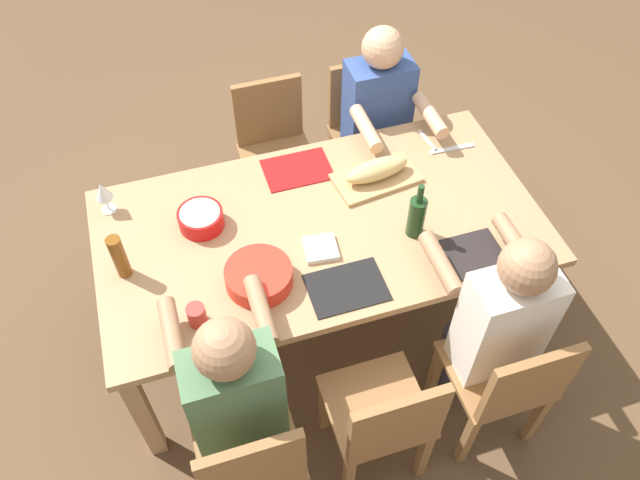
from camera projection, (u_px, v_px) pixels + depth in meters
ground_plane at (320, 314)px, 3.39m from camera, size 8.00×8.00×0.00m
dining_table at (320, 235)px, 2.87m from camera, size 1.98×1.05×0.74m
chair_far_right at (366, 127)px, 3.63m from camera, size 0.40×0.40×0.85m
diner_far_right at (380, 117)px, 3.35m from camera, size 0.41×0.53×1.20m
chair_far_center at (275, 146)px, 3.53m from camera, size 0.40×0.40×0.85m
chair_near_right at (507, 382)px, 2.60m from camera, size 0.40×0.40×0.85m
diner_near_right at (497, 318)px, 2.55m from camera, size 0.41×0.53×1.20m
chair_near_center at (384, 420)px, 2.50m from camera, size 0.40×0.40×0.85m
chair_near_left at (251, 461)px, 2.40m from camera, size 0.40×0.40×0.85m
diner_near_left at (234, 393)px, 2.34m from camera, size 0.41×0.53×1.20m
serving_bowl_pasta at (201, 218)px, 2.78m from camera, size 0.20×0.20×0.08m
serving_bowl_greens at (259, 275)px, 2.58m from camera, size 0.28×0.28×0.08m
cutting_board at (376, 178)px, 2.99m from camera, size 0.42×0.27×0.02m
bread_loaf at (377, 170)px, 2.94m from camera, size 0.33×0.15×0.09m
wine_bottle at (417, 216)px, 2.70m from camera, size 0.08×0.08×0.29m
beer_bottle at (119, 257)px, 2.56m from camera, size 0.06×0.06×0.22m
wine_glass at (103, 192)px, 2.78m from camera, size 0.08×0.08×0.17m
fork_far_right at (428, 141)px, 3.16m from camera, size 0.04×0.17×0.01m
placemat_far_center at (297, 169)px, 3.03m from camera, size 0.32×0.23×0.01m
placemat_near_right at (467, 256)px, 2.70m from camera, size 0.32×0.23×0.01m
placemat_near_center at (347, 287)px, 2.59m from camera, size 0.32×0.23×0.01m
cup_near_left at (197, 315)px, 2.45m from camera, size 0.07×0.07×0.09m
carving_knife at (452, 149)px, 3.13m from camera, size 0.23×0.04×0.01m
napkin_stack at (321, 249)px, 2.71m from camera, size 0.15×0.15×0.02m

